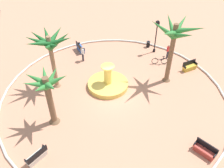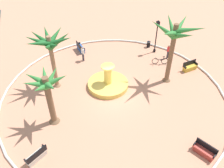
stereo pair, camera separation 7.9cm
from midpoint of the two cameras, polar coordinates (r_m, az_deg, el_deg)
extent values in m
plane|color=tan|center=(21.74, 0.33, -2.66)|extent=(80.00, 80.00, 0.00)
torus|color=silver|center=(21.68, 0.33, -2.47)|extent=(20.15, 20.15, 0.20)
cylinder|color=gold|center=(22.55, -1.08, -0.09)|extent=(3.81, 3.81, 0.45)
cylinder|color=#236093|center=(22.57, -1.08, -0.16)|extent=(3.35, 3.35, 0.34)
cylinder|color=gold|center=(21.85, -1.12, 2.17)|extent=(0.69, 0.69, 1.79)
cylinder|color=#F1C954|center=(21.28, -1.15, 4.21)|extent=(1.22, 1.22, 0.12)
cylinder|color=brown|center=(22.31, 13.80, 6.88)|extent=(0.43, 0.43, 5.94)
cone|color=brown|center=(23.85, 12.80, 1.39)|extent=(0.82, 0.82, 0.50)
cone|color=#337F38|center=(22.02, 13.81, 13.65)|extent=(2.43, 0.91, 1.62)
cone|color=#337F38|center=(21.22, 11.98, 12.79)|extent=(1.82, 2.24, 1.68)
cone|color=#337F38|center=(20.17, 13.43, 11.67)|extent=(1.81, 2.34, 1.36)
cone|color=#337F38|center=(20.42, 16.55, 11.07)|extent=(2.43, 0.78, 1.58)
cone|color=#337F38|center=(21.04, 18.08, 12.32)|extent=(1.91, 2.31, 1.17)
cone|color=#337F38|center=(22.06, 16.05, 13.64)|extent=(1.89, 2.29, 1.40)
cylinder|color=#8E6B4C|center=(21.80, -14.03, 4.90)|extent=(0.37, 0.37, 5.25)
cone|color=#8E6B4C|center=(23.19, -13.12, 0.08)|extent=(0.70, 0.70, 0.50)
cone|color=#1E6028|center=(21.48, -15.50, 11.32)|extent=(2.14, 0.69, 1.16)
cone|color=#1E6028|center=(21.25, -16.97, 10.50)|extent=(1.90, 1.86, 1.29)
cone|color=#1E6028|center=(20.89, -17.54, 9.79)|extent=(1.11, 2.17, 1.32)
cone|color=#1E6028|center=(20.30, -17.45, 9.20)|extent=(1.31, 2.17, 1.16)
cone|color=#1E6028|center=(19.96, -15.28, 8.44)|extent=(2.12, 1.04, 1.51)
cone|color=#1E6028|center=(19.94, -13.92, 8.81)|extent=(2.14, 1.15, 1.43)
cone|color=#1E6028|center=(20.32, -12.45, 10.06)|extent=(1.38, 2.15, 1.23)
cone|color=#1E6028|center=(20.79, -12.56, 10.19)|extent=(0.66, 2.06, 1.53)
cone|color=#1E6028|center=(21.28, -13.50, 11.32)|extent=(1.93, 1.84, 1.22)
cylinder|color=brown|center=(18.50, -14.71, -4.04)|extent=(0.48, 0.48, 4.48)
cone|color=brown|center=(19.89, -13.77, -8.20)|extent=(0.90, 0.90, 0.50)
cone|color=#337F38|center=(17.88, -15.93, 1.98)|extent=(1.73, 0.59, 1.19)
cone|color=#337F38|center=(17.62, -17.96, 1.23)|extent=(1.45, 1.74, 1.03)
cone|color=#337F38|center=(17.26, -18.14, -0.07)|extent=(0.71, 1.77, 1.17)
cone|color=#337F38|center=(16.84, -16.80, -1.07)|extent=(1.74, 1.40, 1.25)
cone|color=#337F38|center=(16.68, -14.66, -0.64)|extent=(1.82, 1.10, 1.10)
cone|color=#337F38|center=(17.19, -13.26, 0.91)|extent=(0.78, 1.79, 1.14)
cone|color=#337F38|center=(17.73, -14.31, 1.65)|extent=(1.62, 1.57, 1.31)
cube|color=gold|center=(25.78, 18.08, 4.07)|extent=(0.73, 1.66, 0.12)
cube|color=black|center=(25.74, 17.91, 4.86)|extent=(0.31, 1.59, 0.50)
cube|color=gold|center=(25.92, 17.97, 3.62)|extent=(0.67, 1.52, 0.39)
cube|color=black|center=(26.18, 19.37, 4.72)|extent=(0.46, 0.14, 0.24)
cube|color=black|center=(25.24, 16.87, 3.92)|extent=(0.46, 0.14, 0.24)
cube|color=beige|center=(17.81, -17.80, -16.01)|extent=(1.29, 1.61, 0.12)
cube|color=black|center=(17.46, -17.57, -15.84)|extent=(0.94, 1.39, 0.50)
cube|color=#B6ADA0|center=(18.02, -17.64, -16.47)|extent=(1.19, 1.49, 0.39)
cube|color=black|center=(17.55, -19.90, -17.16)|extent=(0.42, 0.31, 0.24)
cube|color=black|center=(17.89, -15.96, -14.34)|extent=(0.42, 0.31, 0.24)
cube|color=#B73D33|center=(18.44, 21.20, -14.55)|extent=(1.65, 1.18, 0.12)
cube|color=black|center=(18.34, 21.73, -13.58)|extent=(1.46, 0.80, 0.50)
cube|color=#9C342B|center=(18.64, 21.01, -15.02)|extent=(1.52, 1.08, 0.39)
cube|color=black|center=(18.25, 23.41, -15.44)|extent=(0.28, 0.44, 0.24)
cube|color=black|center=(18.44, 19.24, -13.13)|extent=(0.28, 0.44, 0.24)
cube|color=#335BA8|center=(27.86, -7.65, 8.65)|extent=(1.66, 0.73, 0.12)
cube|color=black|center=(27.65, -8.11, 9.07)|extent=(1.59, 0.31, 0.50)
cube|color=#2B4E8F|center=(27.99, -7.60, 8.20)|extent=(1.52, 0.67, 0.39)
cube|color=black|center=(28.40, -8.21, 9.57)|extent=(0.14, 0.46, 0.24)
cube|color=black|center=(27.17, -7.11, 8.18)|extent=(0.14, 0.46, 0.24)
cylinder|color=black|center=(27.30, 10.31, 10.57)|extent=(0.12, 0.12, 3.30)
cylinder|color=black|center=(28.04, 9.95, 7.90)|extent=(0.28, 0.28, 0.30)
cube|color=black|center=(26.46, 10.79, 14.11)|extent=(0.32, 0.32, 0.44)
sphere|color=#F2EDCC|center=(26.46, 10.79, 14.11)|extent=(0.22, 0.22, 0.22)
cone|color=black|center=(26.34, 10.86, 14.66)|extent=(0.20, 0.20, 0.18)
cylinder|color=black|center=(28.77, 8.58, 9.40)|extent=(0.40, 0.40, 0.70)
torus|color=#4C4C51|center=(28.60, 8.64, 10.00)|extent=(0.46, 0.46, 0.06)
torus|color=black|center=(25.86, 10.15, 5.45)|extent=(0.29, 0.70, 0.72)
torus|color=black|center=(26.05, 12.33, 5.40)|extent=(0.29, 0.70, 0.72)
cylinder|color=black|center=(25.83, 11.31, 5.85)|extent=(0.35, 0.92, 0.05)
cylinder|color=black|center=(25.81, 12.12, 6.11)|extent=(0.04, 0.04, 0.30)
cube|color=black|center=(25.72, 12.17, 6.43)|extent=(0.16, 0.22, 0.06)
cylinder|color=black|center=(25.67, 10.36, 6.12)|extent=(0.43, 0.17, 0.03)
cylinder|color=#33333D|center=(27.13, 13.21, 6.98)|extent=(0.14, 0.14, 0.90)
cylinder|color=#33333D|center=(27.01, 12.95, 6.87)|extent=(0.14, 0.14, 0.90)
cube|color=red|center=(26.69, 13.31, 8.24)|extent=(0.30, 0.39, 0.56)
sphere|color=beige|center=(26.50, 13.44, 8.98)|extent=(0.22, 0.22, 0.22)
cylinder|color=red|center=(26.85, 13.63, 8.38)|extent=(0.09, 0.09, 0.53)
cylinder|color=red|center=(26.54, 12.99, 8.10)|extent=(0.09, 0.09, 0.53)
cylinder|color=#33333D|center=(26.18, -7.14, 6.50)|extent=(0.14, 0.14, 0.91)
cylinder|color=#33333D|center=(26.04, -6.96, 6.32)|extent=(0.14, 0.14, 0.91)
cube|color=white|center=(25.72, -7.18, 7.78)|extent=(0.38, 0.28, 0.56)
sphere|color=#9E7051|center=(25.51, -7.25, 8.55)|extent=(0.22, 0.22, 0.22)
cylinder|color=white|center=(25.89, -7.40, 8.00)|extent=(0.09, 0.09, 0.53)
cylinder|color=white|center=(25.54, -6.96, 7.57)|extent=(0.09, 0.09, 0.53)
camera|label=1|loc=(0.04, -90.11, -0.09)|focal=38.17mm
camera|label=2|loc=(0.04, 89.89, 0.09)|focal=38.17mm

